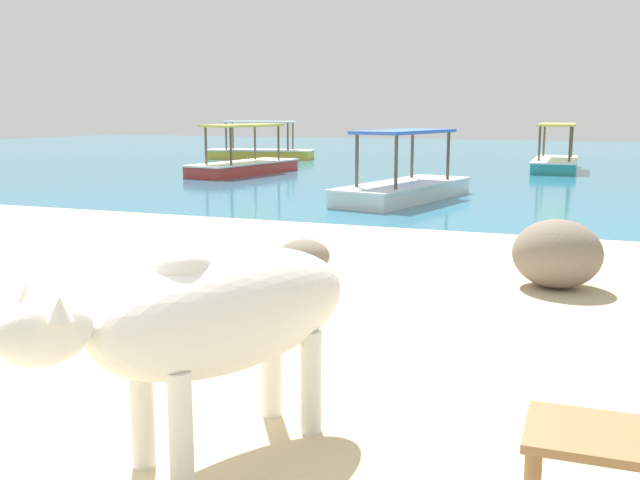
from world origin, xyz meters
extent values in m
cube|color=#CCB78E|center=(0.00, 0.00, 0.02)|extent=(18.00, 14.00, 0.04)
cube|color=teal|center=(0.00, 22.00, 0.00)|extent=(60.00, 36.00, 0.03)
cylinder|color=silver|center=(0.90, -0.28, 0.30)|extent=(0.11, 0.11, 0.53)
cylinder|color=silver|center=(0.63, -0.17, 0.30)|extent=(0.11, 0.11, 0.53)
cylinder|color=silver|center=(1.21, 0.45, 0.30)|extent=(0.11, 0.11, 0.53)
cylinder|color=silver|center=(0.94, 0.57, 0.30)|extent=(0.11, 0.11, 0.53)
ellipsoid|color=silver|center=(0.92, 0.14, 0.73)|extent=(1.05, 1.54, 0.58)
ellipsoid|color=silver|center=(0.58, -0.68, 0.82)|extent=(0.36, 0.44, 0.27)
cone|color=silver|center=(0.70, -0.73, 0.94)|extent=(0.13, 0.13, 0.10)
cone|color=silver|center=(0.45, -0.63, 0.94)|extent=(0.13, 0.13, 0.10)
ellipsoid|color=silver|center=(0.82, -0.09, 0.97)|extent=(0.32, 0.34, 0.19)
cube|color=olive|center=(2.67, -0.02, 0.45)|extent=(0.77, 0.45, 0.04)
cylinder|color=olive|center=(2.33, 0.16, 0.23)|extent=(0.05, 0.05, 0.39)
ellipsoid|color=gray|center=(-0.23, 3.87, 0.21)|extent=(0.69, 0.70, 0.34)
ellipsoid|color=gray|center=(2.17, 4.13, 0.36)|extent=(0.98, 0.96, 0.63)
cube|color=white|center=(-0.89, 10.38, 0.16)|extent=(1.85, 3.75, 0.28)
cube|color=white|center=(-0.89, 10.38, 0.32)|extent=(1.92, 3.83, 0.04)
cylinder|color=brown|center=(-1.04, 11.52, 0.77)|extent=(0.06, 0.06, 0.95)
cylinder|color=brown|center=(-0.29, 11.35, 0.77)|extent=(0.06, 0.06, 0.95)
cylinder|color=brown|center=(-1.50, 9.41, 0.77)|extent=(0.06, 0.06, 0.95)
cylinder|color=brown|center=(-0.75, 9.25, 0.77)|extent=(0.06, 0.06, 0.95)
cube|color=#3D66C6|center=(-0.89, 10.38, 1.28)|extent=(1.45, 2.66, 0.06)
cube|color=gold|center=(-8.54, 20.13, 0.16)|extent=(3.74, 1.74, 0.28)
cube|color=white|center=(-8.54, 20.13, 0.32)|extent=(3.82, 1.81, 0.04)
cylinder|color=brown|center=(-7.55, 20.70, 0.77)|extent=(0.06, 0.06, 0.95)
cylinder|color=brown|center=(-7.41, 19.95, 0.77)|extent=(0.06, 0.06, 0.95)
cylinder|color=brown|center=(-9.68, 20.31, 0.77)|extent=(0.06, 0.06, 0.95)
cylinder|color=brown|center=(-9.53, 19.55, 0.77)|extent=(0.06, 0.06, 0.95)
cube|color=silver|center=(-8.54, 20.13, 1.28)|extent=(2.65, 1.38, 0.06)
cube|color=teal|center=(1.28, 18.63, 0.16)|extent=(1.17, 3.62, 0.28)
cube|color=white|center=(1.28, 18.63, 0.32)|extent=(1.23, 3.69, 0.04)
cylinder|color=brown|center=(1.69, 17.56, 0.77)|extent=(0.06, 0.06, 0.95)
cylinder|color=brown|center=(0.92, 17.54, 0.77)|extent=(0.06, 0.06, 0.95)
cylinder|color=brown|center=(1.65, 19.71, 0.77)|extent=(0.06, 0.06, 0.95)
cylinder|color=brown|center=(0.88, 19.70, 0.77)|extent=(0.06, 0.06, 0.95)
cube|color=#EFD14C|center=(1.28, 18.63, 1.28)|extent=(0.99, 2.54, 0.06)
cube|color=#C63833|center=(-6.25, 14.41, 0.16)|extent=(1.62, 3.72, 0.28)
cube|color=white|center=(-6.25, 14.41, 0.32)|extent=(1.68, 3.80, 0.04)
cylinder|color=brown|center=(-6.48, 15.53, 0.77)|extent=(0.06, 0.06, 0.95)
cylinder|color=brown|center=(-5.71, 15.42, 0.77)|extent=(0.06, 0.06, 0.95)
cylinder|color=brown|center=(-6.79, 13.40, 0.77)|extent=(0.06, 0.06, 0.95)
cylinder|color=brown|center=(-6.03, 13.28, 0.77)|extent=(0.06, 0.06, 0.95)
cube|color=#EFD14C|center=(-6.25, 14.41, 1.28)|extent=(1.30, 2.63, 0.06)
camera|label=1|loc=(2.51, -2.79, 1.65)|focal=41.10mm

